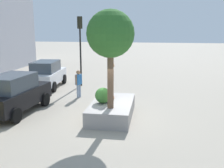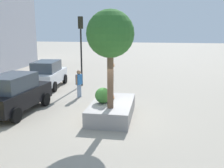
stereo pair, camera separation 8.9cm
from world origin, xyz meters
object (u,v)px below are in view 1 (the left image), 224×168
object	(u,v)px
sedan_parked	(14,94)
passerby_with_bag	(79,82)
planter_ledge	(112,109)
plaza_tree	(110,35)
traffic_light_corner	(80,40)
skateboard	(112,96)
police_car	(47,74)
skateboarder	(112,77)

from	to	relation	value
sedan_parked	passerby_with_bag	xyz separation A→B (m)	(3.39, -2.35, -0.03)
planter_ledge	plaza_tree	distance (m)	3.70
traffic_light_corner	sedan_parked	bearing A→B (deg)	166.30
planter_ledge	traffic_light_corner	size ratio (longest dim) A/B	0.73
skateboard	police_car	bearing A→B (deg)	50.05
skateboard	sedan_parked	size ratio (longest dim) A/B	0.19
plaza_tree	skateboarder	distance (m)	2.76
police_car	skateboarder	bearing A→B (deg)	-129.95
skateboard	traffic_light_corner	bearing A→B (deg)	29.94
sedan_parked	traffic_light_corner	distance (m)	7.18
plaza_tree	sedan_parked	size ratio (longest dim) A/B	0.98
plaza_tree	skateboard	world-z (taller)	plaza_tree
traffic_light_corner	skateboarder	bearing A→B (deg)	-150.06
skateboarder	police_car	world-z (taller)	skateboarder
plaza_tree	planter_ledge	bearing A→B (deg)	4.61
passerby_with_bag	police_car	bearing A→B (deg)	53.46
skateboard	passerby_with_bag	size ratio (longest dim) A/B	0.49
plaza_tree	sedan_parked	world-z (taller)	plaza_tree
planter_ledge	traffic_light_corner	world-z (taller)	traffic_light_corner
planter_ledge	police_car	bearing A→B (deg)	46.02
planter_ledge	skateboarder	distance (m)	1.66
traffic_light_corner	plaza_tree	bearing A→B (deg)	-154.88
planter_ledge	passerby_with_bag	xyz separation A→B (m)	(3.15, 2.58, 0.62)
skateboarder	passerby_with_bag	distance (m)	3.47
traffic_light_corner	planter_ledge	bearing A→B (deg)	-152.41
skateboard	passerby_with_bag	bearing A→B (deg)	46.30
skateboard	police_car	size ratio (longest dim) A/B	0.20
police_car	traffic_light_corner	bearing A→B (deg)	-66.21
plaza_tree	skateboard	distance (m)	3.61
police_car	passerby_with_bag	size ratio (longest dim) A/B	2.49
traffic_light_corner	passerby_with_bag	xyz separation A→B (m)	(-3.19, -0.74, -2.39)
plaza_tree	sedan_parked	xyz separation A→B (m)	(0.64, 4.99, -2.95)
skateboarder	police_car	xyz separation A→B (m)	(4.54, 5.42, -0.82)
planter_ledge	plaza_tree	xyz separation A→B (m)	(-0.88, -0.07, 3.60)
passerby_with_bag	planter_ledge	bearing A→B (deg)	-140.76
planter_ledge	passerby_with_bag	world-z (taller)	passerby_with_bag
plaza_tree	skateboard	bearing A→B (deg)	6.89
planter_ledge	police_car	size ratio (longest dim) A/B	0.86
sedan_parked	police_car	size ratio (longest dim) A/B	1.04
planter_ledge	skateboarder	world-z (taller)	skateboarder
skateboarder	passerby_with_bag	size ratio (longest dim) A/B	1.02
police_car	traffic_light_corner	world-z (taller)	traffic_light_corner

